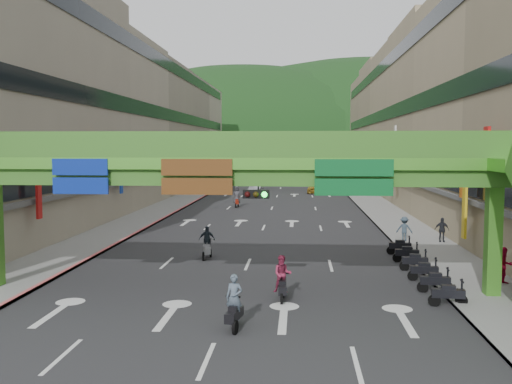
# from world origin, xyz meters

# --- Properties ---
(ground) EXTENTS (320.00, 320.00, 0.00)m
(ground) POSITION_xyz_m (0.00, 0.00, 0.00)
(ground) COLOR black
(ground) RESTS_ON ground
(road_slab) EXTENTS (18.00, 140.00, 0.02)m
(road_slab) POSITION_xyz_m (0.00, 50.00, 0.01)
(road_slab) COLOR #28282B
(road_slab) RESTS_ON ground
(sidewalk_left) EXTENTS (4.00, 140.00, 0.15)m
(sidewalk_left) POSITION_xyz_m (-11.00, 50.00, 0.07)
(sidewalk_left) COLOR gray
(sidewalk_left) RESTS_ON ground
(sidewalk_right) EXTENTS (4.00, 140.00, 0.15)m
(sidewalk_right) POSITION_xyz_m (11.00, 50.00, 0.07)
(sidewalk_right) COLOR gray
(sidewalk_right) RESTS_ON ground
(curb_left) EXTENTS (0.20, 140.00, 0.18)m
(curb_left) POSITION_xyz_m (-9.10, 50.00, 0.09)
(curb_left) COLOR #CC5959
(curb_left) RESTS_ON ground
(curb_right) EXTENTS (0.20, 140.00, 0.18)m
(curb_right) POSITION_xyz_m (9.10, 50.00, 0.09)
(curb_right) COLOR gray
(curb_right) RESTS_ON ground
(building_row_left) EXTENTS (12.80, 95.00, 19.00)m
(building_row_left) POSITION_xyz_m (-18.93, 50.00, 9.46)
(building_row_left) COLOR #9E937F
(building_row_left) RESTS_ON ground
(building_row_right) EXTENTS (12.80, 95.00, 19.00)m
(building_row_right) POSITION_xyz_m (18.93, 50.00, 9.46)
(building_row_right) COLOR gray
(building_row_right) RESTS_ON ground
(overpass_near) EXTENTS (28.00, 12.27, 7.10)m
(overpass_near) POSITION_xyz_m (0.93, 5.38, 5.21)
(overpass_near) COLOR #4C9E2D
(overpass_near) RESTS_ON ground
(overpass_far) EXTENTS (28.00, 2.20, 7.10)m
(overpass_far) POSITION_xyz_m (0.00, 65.00, 5.40)
(overpass_far) COLOR #4C9E2D
(overpass_far) RESTS_ON ground
(hill_left) EXTENTS (168.00, 140.00, 112.00)m
(hill_left) POSITION_xyz_m (-15.00, 160.00, 0.00)
(hill_left) COLOR #1C4419
(hill_left) RESTS_ON ground
(hill_right) EXTENTS (208.00, 176.00, 128.00)m
(hill_right) POSITION_xyz_m (25.00, 180.00, 0.00)
(hill_right) COLOR #1C4419
(hill_right) RESTS_ON ground
(bunting_string) EXTENTS (26.00, 0.36, 0.47)m
(bunting_string) POSITION_xyz_m (0.00, 30.00, 5.96)
(bunting_string) COLOR black
(bunting_string) RESTS_ON ground
(scooter_rider_near) EXTENTS (0.70, 1.59, 1.98)m
(scooter_rider_near) POSITION_xyz_m (0.50, 1.00, 0.92)
(scooter_rider_near) COLOR black
(scooter_rider_near) RESTS_ON ground
(scooter_rider_mid) EXTENTS (0.79, 1.60, 1.93)m
(scooter_rider_mid) POSITION_xyz_m (2.10, 4.89, 0.98)
(scooter_rider_mid) COLOR black
(scooter_rider_mid) RESTS_ON ground
(scooter_rider_left) EXTENTS (0.97, 1.58, 1.91)m
(scooter_rider_left) POSITION_xyz_m (-2.48, 13.38, 0.94)
(scooter_rider_left) COLOR gray
(scooter_rider_left) RESTS_ON ground
(scooter_rider_far) EXTENTS (0.99, 1.60, 2.22)m
(scooter_rider_far) POSITION_xyz_m (-3.74, 40.80, 1.14)
(scooter_rider_far) COLOR maroon
(scooter_rider_far) RESTS_ON ground
(parked_scooter_row) EXTENTS (1.60, 11.56, 1.08)m
(parked_scooter_row) POSITION_xyz_m (8.80, 10.00, 0.52)
(parked_scooter_row) COLOR black
(parked_scooter_row) RESTS_ON ground
(car_silver) EXTENTS (1.92, 4.53, 1.45)m
(car_silver) POSITION_xyz_m (-2.82, 55.30, 0.73)
(car_silver) COLOR #9FA0A6
(car_silver) RESTS_ON ground
(car_yellow) EXTENTS (2.20, 4.57, 1.50)m
(car_yellow) POSITION_xyz_m (4.90, 59.12, 0.75)
(car_yellow) COLOR gold
(car_yellow) RESTS_ON ground
(pedestrian_red) EXTENTS (0.94, 0.79, 1.69)m
(pedestrian_red) POSITION_xyz_m (12.20, 8.00, 0.85)
(pedestrian_red) COLOR #BC082F
(pedestrian_red) RESTS_ON ground
(pedestrian_dark) EXTENTS (0.96, 0.43, 1.61)m
(pedestrian_dark) POSITION_xyz_m (12.20, 19.48, 0.81)
(pedestrian_dark) COLOR #22242A
(pedestrian_dark) RESTS_ON ground
(pedestrian_blue) EXTENTS (0.85, 0.65, 1.62)m
(pedestrian_blue) POSITION_xyz_m (9.80, 19.65, 0.81)
(pedestrian_blue) COLOR #324250
(pedestrian_blue) RESTS_ON ground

